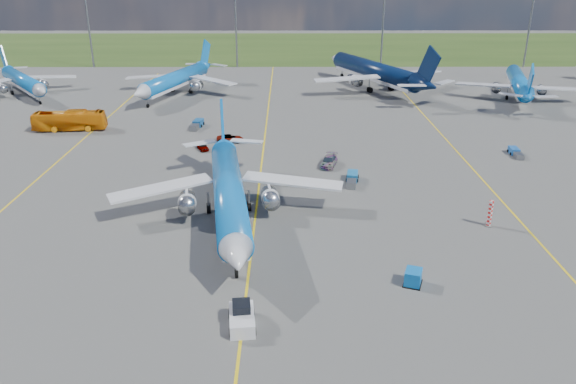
{
  "coord_description": "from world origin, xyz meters",
  "views": [
    {
      "loc": [
        3.53,
        -48.09,
        27.1
      ],
      "look_at": [
        3.75,
        8.19,
        4.0
      ],
      "focal_mm": 35.0,
      "sensor_mm": 36.0,
      "label": 1
    }
  ],
  "objects_px": {
    "warning_post": "(490,213)",
    "service_car_b": "(230,138)",
    "bg_jet_n": "(373,89)",
    "apron_bus": "(69,121)",
    "uld_container": "(413,277)",
    "baggage_tug_e": "(515,152)",
    "bg_jet_nw": "(25,95)",
    "main_airliner": "(230,220)",
    "service_car_a": "(203,146)",
    "bg_jet_ne": "(517,98)",
    "baggage_tug_w": "(352,179)",
    "service_car_c": "(329,161)",
    "baggage_tug_c": "(197,124)",
    "pushback_tug": "(242,317)",
    "bg_jet_nnw": "(177,95)"
  },
  "relations": [
    {
      "from": "bg_jet_ne",
      "to": "service_car_a",
      "type": "distance_m",
      "value": 72.43
    },
    {
      "from": "apron_bus",
      "to": "baggage_tug_w",
      "type": "height_order",
      "value": "apron_bus"
    },
    {
      "from": "apron_bus",
      "to": "baggage_tug_w",
      "type": "distance_m",
      "value": 52.72
    },
    {
      "from": "apron_bus",
      "to": "service_car_b",
      "type": "relative_size",
      "value": 2.82
    },
    {
      "from": "baggage_tug_e",
      "to": "pushback_tug",
      "type": "bearing_deg",
      "value": -128.66
    },
    {
      "from": "warning_post",
      "to": "service_car_b",
      "type": "xyz_separation_m",
      "value": [
        -31.52,
        31.45,
        -0.89
      ]
    },
    {
      "from": "service_car_a",
      "to": "baggage_tug_e",
      "type": "distance_m",
      "value": 47.82
    },
    {
      "from": "uld_container",
      "to": "service_car_b",
      "type": "height_order",
      "value": "uld_container"
    },
    {
      "from": "uld_container",
      "to": "main_airliner",
      "type": "bearing_deg",
      "value": 161.92
    },
    {
      "from": "warning_post",
      "to": "bg_jet_ne",
      "type": "relative_size",
      "value": 0.08
    },
    {
      "from": "service_car_c",
      "to": "uld_container",
      "type": "bearing_deg",
      "value": -65.19
    },
    {
      "from": "service_car_a",
      "to": "baggage_tug_c",
      "type": "height_order",
      "value": "baggage_tug_c"
    },
    {
      "from": "bg_jet_ne",
      "to": "pushback_tug",
      "type": "distance_m",
      "value": 97.62
    },
    {
      "from": "pushback_tug",
      "to": "uld_container",
      "type": "relative_size",
      "value": 3.07
    },
    {
      "from": "bg_jet_n",
      "to": "baggage_tug_w",
      "type": "xyz_separation_m",
      "value": [
        -11.46,
        -59.35,
        0.51
      ]
    },
    {
      "from": "bg_jet_nnw",
      "to": "main_airliner",
      "type": "height_order",
      "value": "main_airliner"
    },
    {
      "from": "warning_post",
      "to": "main_airliner",
      "type": "distance_m",
      "value": 28.91
    },
    {
      "from": "bg_jet_nw",
      "to": "pushback_tug",
      "type": "relative_size",
      "value": 6.31
    },
    {
      "from": "bg_jet_nw",
      "to": "main_airliner",
      "type": "relative_size",
      "value": 0.9
    },
    {
      "from": "bg_jet_n",
      "to": "service_car_a",
      "type": "height_order",
      "value": "bg_jet_n"
    },
    {
      "from": "bg_jet_nw",
      "to": "main_airliner",
      "type": "distance_m",
      "value": 82.58
    },
    {
      "from": "pushback_tug",
      "to": "uld_container",
      "type": "xyz_separation_m",
      "value": [
        15.05,
        6.16,
        -0.02
      ]
    },
    {
      "from": "bg_jet_nw",
      "to": "main_airliner",
      "type": "xyz_separation_m",
      "value": [
        51.06,
        -64.9,
        0.0
      ]
    },
    {
      "from": "warning_post",
      "to": "baggage_tug_w",
      "type": "xyz_separation_m",
      "value": [
        -13.7,
        13.27,
        -0.99
      ]
    },
    {
      "from": "service_car_b",
      "to": "bg_jet_ne",
      "type": "bearing_deg",
      "value": -63.01
    },
    {
      "from": "bg_jet_nnw",
      "to": "baggage_tug_e",
      "type": "distance_m",
      "value": 72.35
    },
    {
      "from": "bg_jet_n",
      "to": "apron_bus",
      "type": "height_order",
      "value": "bg_jet_n"
    },
    {
      "from": "pushback_tug",
      "to": "baggage_tug_c",
      "type": "bearing_deg",
      "value": 95.72
    },
    {
      "from": "warning_post",
      "to": "service_car_b",
      "type": "bearing_deg",
      "value": 135.07
    },
    {
      "from": "warning_post",
      "to": "service_car_c",
      "type": "xyz_separation_m",
      "value": [
        -16.3,
        19.83,
        -0.81
      ]
    },
    {
      "from": "uld_container",
      "to": "baggage_tug_c",
      "type": "xyz_separation_m",
      "value": [
        -27.23,
        52.35,
        -0.17
      ]
    },
    {
      "from": "bg_jet_ne",
      "to": "service_car_b",
      "type": "bearing_deg",
      "value": 44.14
    },
    {
      "from": "uld_container",
      "to": "service_car_b",
      "type": "bearing_deg",
      "value": 134.76
    },
    {
      "from": "service_car_b",
      "to": "service_car_a",
      "type": "bearing_deg",
      "value": 134.33
    },
    {
      "from": "warning_post",
      "to": "service_car_a",
      "type": "distance_m",
      "value": 44.82
    },
    {
      "from": "apron_bus",
      "to": "baggage_tug_e",
      "type": "xyz_separation_m",
      "value": [
        72.24,
        -14.06,
        -1.27
      ]
    },
    {
      "from": "baggage_tug_w",
      "to": "bg_jet_nw",
      "type": "bearing_deg",
      "value": 150.46
    },
    {
      "from": "bg_jet_nw",
      "to": "baggage_tug_w",
      "type": "bearing_deg",
      "value": -76.78
    },
    {
      "from": "uld_container",
      "to": "baggage_tug_e",
      "type": "relative_size",
      "value": 0.41
    },
    {
      "from": "uld_container",
      "to": "baggage_tug_w",
      "type": "height_order",
      "value": "uld_container"
    },
    {
      "from": "uld_container",
      "to": "service_car_c",
      "type": "height_order",
      "value": "uld_container"
    },
    {
      "from": "main_airliner",
      "to": "service_car_b",
      "type": "relative_size",
      "value": 8.71
    },
    {
      "from": "uld_container",
      "to": "service_car_a",
      "type": "relative_size",
      "value": 0.53
    },
    {
      "from": "uld_container",
      "to": "apron_bus",
      "type": "relative_size",
      "value": 0.14
    },
    {
      "from": "bg_jet_n",
      "to": "apron_bus",
      "type": "bearing_deg",
      "value": 7.35
    },
    {
      "from": "bg_jet_ne",
      "to": "apron_bus",
      "type": "xyz_separation_m",
      "value": [
        -87.36,
        -24.88,
        1.71
      ]
    },
    {
      "from": "baggage_tug_w",
      "to": "baggage_tug_c",
      "type": "height_order",
      "value": "baggage_tug_c"
    },
    {
      "from": "uld_container",
      "to": "apron_bus",
      "type": "distance_m",
      "value": 70.49
    },
    {
      "from": "uld_container",
      "to": "service_car_a",
      "type": "bearing_deg",
      "value": 141.29
    },
    {
      "from": "bg_jet_nw",
      "to": "uld_container",
      "type": "relative_size",
      "value": 19.35
    }
  ]
}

